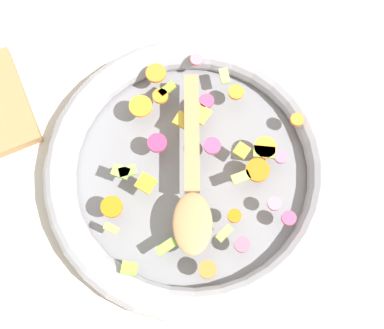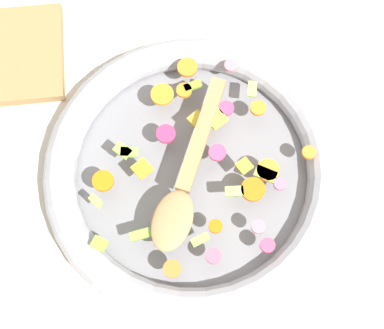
{
  "view_description": "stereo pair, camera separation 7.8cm",
  "coord_description": "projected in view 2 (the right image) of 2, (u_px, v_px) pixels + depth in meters",
  "views": [
    {
      "loc": [
        -0.1,
        -0.23,
        0.79
      ],
      "look_at": [
        0.0,
        0.0,
        0.05
      ],
      "focal_mm": 50.0,
      "sensor_mm": 36.0,
      "label": 1
    },
    {
      "loc": [
        -0.03,
        -0.25,
        0.79
      ],
      "look_at": [
        0.0,
        0.0,
        0.05
      ],
      "focal_mm": 50.0,
      "sensor_mm": 36.0,
      "label": 2
    }
  ],
  "objects": [
    {
      "name": "ground_plane",
      "position": [
        192.0,
        175.0,
        0.83
      ],
      "size": [
        4.0,
        4.0,
        0.0
      ],
      "primitive_type": "plane",
      "color": "beige"
    },
    {
      "name": "skillet",
      "position": [
        192.0,
        170.0,
        0.81
      ],
      "size": [
        0.45,
        0.45,
        0.05
      ],
      "color": "slate",
      "rests_on": "ground_plane"
    },
    {
      "name": "chopped_vegetables",
      "position": [
        203.0,
        156.0,
        0.79
      ],
      "size": [
        0.34,
        0.34,
        0.01
      ],
      "color": "orange",
      "rests_on": "skillet"
    },
    {
      "name": "wooden_spoon",
      "position": [
        186.0,
        181.0,
        0.76
      ],
      "size": [
        0.14,
        0.27,
        0.01
      ],
      "color": "#A87F51",
      "rests_on": "chopped_vegetables"
    }
  ]
}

